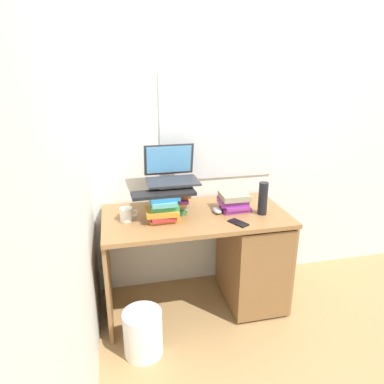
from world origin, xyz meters
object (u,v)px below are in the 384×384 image
mug (127,214)px  desk (238,254)px  computer_mouse (217,210)px  book_stack_side (234,201)px  keyboard (163,193)px  book_stack_keyboard_riser (163,208)px  laptop (171,172)px  water_bottle (263,198)px  book_stack_tall (172,197)px  wastebasket (143,333)px  cell_phone (238,223)px

mug → desk: bearing=-1.9°
computer_mouse → book_stack_side: bearing=8.4°
book_stack_side → keyboard: bearing=-172.9°
book_stack_keyboard_riser → laptop: (0.09, 0.19, 0.19)m
water_bottle → laptop: bearing=159.1°
book_stack_keyboard_riser → keyboard: 0.10m
book_stack_side → mug: 0.76m
desk → book_stack_tall: bearing=167.9°
book_stack_tall → wastebasket: (-0.28, -0.48, -0.71)m
cell_phone → book_stack_keyboard_riser: bearing=133.1°
book_stack_tall → mug: (-0.33, -0.08, -0.06)m
book_stack_tall → laptop: bearing=86.2°
book_stack_keyboard_riser → book_stack_side: 0.53m
book_stack_keyboard_riser → keyboard: keyboard is taller
book_stack_tall → mug: bearing=-166.9°
computer_mouse → book_stack_keyboard_riser: bearing=-173.3°
desk → mug: 0.89m
laptop → wastebasket: 1.07m
desk → mug: bearing=178.1°
book_stack_keyboard_riser → wastebasket: book_stack_keyboard_riser is taller
keyboard → laptop: bearing=63.0°
book_stack_tall → book_stack_keyboard_riser: 0.15m
book_stack_side → water_bottle: size_ratio=0.96×
book_stack_tall → computer_mouse: book_stack_tall is taller
book_stack_side → keyboard: keyboard is taller
book_stack_side → laptop: 0.50m
keyboard → computer_mouse: bearing=4.1°
mug → cell_phone: size_ratio=0.88×
book_stack_tall → book_stack_keyboard_riser: size_ratio=1.07×
book_stack_keyboard_riser → wastebasket: size_ratio=0.77×
laptop → wastebasket: size_ratio=1.19×
laptop → book_stack_keyboard_riser: bearing=-115.4°
laptop → book_stack_side: bearing=-15.5°
desk → laptop: (-0.47, 0.16, 0.62)m
keyboard → mug: size_ratio=3.51×
book_stack_side → cell_phone: 0.24m
computer_mouse → desk: bearing=-6.6°
mug → wastebasket: bearing=-84.1°
laptop → mug: size_ratio=2.98×
book_stack_tall → water_bottle: (0.61, -0.17, 0.01)m
computer_mouse → cell_phone: 0.23m
book_stack_tall → book_stack_side: (0.44, -0.06, -0.04)m
book_stack_tall → book_stack_keyboard_riser: bearing=-123.2°
mug → cell_phone: bearing=-16.8°
cell_phone → mug: bearing=135.3°
cell_phone → water_bottle: bearing=0.5°
book_stack_keyboard_riser → cell_phone: (0.47, -0.16, -0.08)m
desk → water_bottle: (0.13, -0.07, 0.46)m
book_stack_keyboard_riser → computer_mouse: bearing=6.7°
desk → book_stack_tall: book_stack_tall is taller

